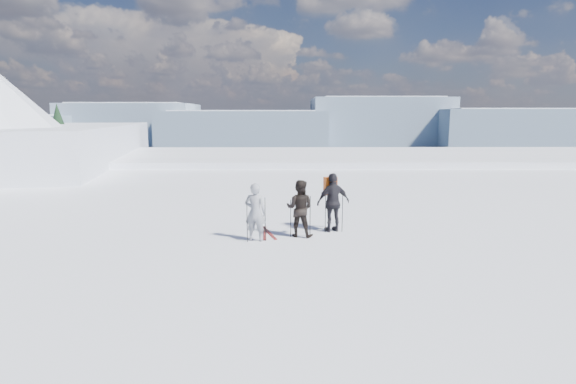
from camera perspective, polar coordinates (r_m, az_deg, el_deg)
name	(u,v)px	position (r m, az deg, el deg)	size (l,w,h in m)	color
lake_basin	(309,230)	(41.34, 2.63, -4.79)	(820.00, 820.00, 71.62)	white
far_mountain_range	(313,127)	(465.98, 3.22, 8.29)	(770.00, 110.00, 53.00)	slate
near_ridge	(9,199)	(46.70, -31.87, -0.80)	(31.37, 35.68, 25.62)	white
skier_grey	(255,212)	(13.76, -4.19, -2.57)	(0.66, 0.43, 1.80)	gray
skier_dark	(300,208)	(14.24, 1.49, -2.09)	(0.88, 0.69, 1.82)	black
skier_pack	(333,202)	(14.90, 5.76, -1.33)	(1.15, 0.48, 1.96)	black
backpack	(331,163)	(14.94, 5.44, 3.63)	(0.42, 0.23, 0.59)	#D55414
ski_poles	(298,217)	(14.24, 1.29, -3.15)	(3.08, 1.23, 1.36)	black
skis_loose	(267,233)	(14.80, -2.68, -5.20)	(0.55, 1.70, 0.03)	black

